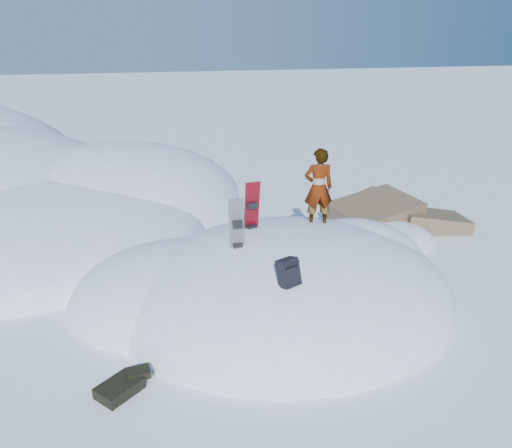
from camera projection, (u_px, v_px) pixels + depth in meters
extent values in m
plane|color=white|center=(287.00, 301.00, 10.37)|extent=(120.00, 120.00, 0.00)
ellipsoid|color=white|center=(287.00, 301.00, 10.37)|extent=(7.00, 6.00, 3.00)
ellipsoid|color=white|center=(178.00, 299.00, 10.44)|extent=(4.40, 4.00, 2.20)
ellipsoid|color=white|center=(351.00, 274.00, 11.49)|extent=(3.60, 3.20, 2.50)
ellipsoid|color=white|center=(23.00, 236.00, 13.59)|extent=(10.00, 9.00, 2.80)
ellipsoid|color=white|center=(119.00, 201.00, 16.40)|extent=(8.00, 8.00, 3.60)
ellipsoid|color=white|center=(36.00, 249.00, 12.80)|extent=(6.00, 5.00, 1.80)
cube|color=brown|center=(373.00, 224.00, 14.20)|extent=(2.82, 2.41, 1.62)
cube|color=brown|center=(430.00, 230.00, 14.26)|extent=(2.16, 1.80, 1.33)
cube|color=brown|center=(373.00, 211.00, 15.45)|extent=(2.08, 2.01, 1.10)
ellipsoid|color=white|center=(376.00, 242.00, 13.24)|extent=(3.20, 2.40, 1.00)
cube|color=#B4091C|center=(251.00, 219.00, 10.29)|extent=(0.34, 0.28, 1.66)
cube|color=black|center=(252.00, 205.00, 10.11)|extent=(0.22, 0.15, 0.15)
cube|color=black|center=(252.00, 228.00, 10.29)|extent=(0.22, 0.15, 0.15)
cube|color=black|center=(237.00, 238.00, 9.44)|extent=(0.29, 0.18, 1.52)
cube|color=black|center=(238.00, 224.00, 9.27)|extent=(0.19, 0.12, 0.13)
cube|color=black|center=(238.00, 246.00, 9.44)|extent=(0.19, 0.12, 0.13)
cube|color=black|center=(288.00, 272.00, 8.36)|extent=(0.45, 0.45, 0.52)
cube|color=black|center=(291.00, 275.00, 8.21)|extent=(0.28, 0.25, 0.28)
cylinder|color=black|center=(285.00, 270.00, 8.17)|extent=(0.04, 0.19, 0.35)
cylinder|color=black|center=(297.00, 268.00, 8.22)|extent=(0.04, 0.19, 0.35)
cube|color=black|center=(119.00, 388.00, 7.69)|extent=(0.80, 0.77, 0.18)
cube|color=black|center=(139.00, 373.00, 7.91)|extent=(0.38, 0.29, 0.12)
imported|color=slate|center=(318.00, 188.00, 10.42)|extent=(0.65, 0.46, 1.69)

